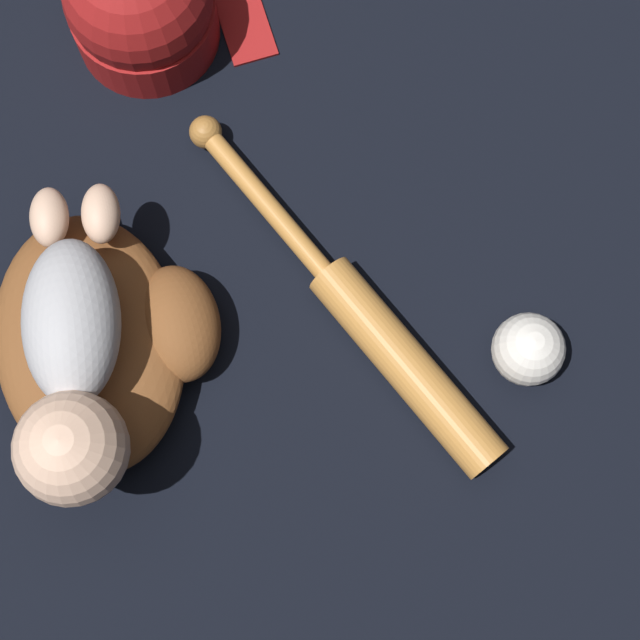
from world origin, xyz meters
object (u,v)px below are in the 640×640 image
object	(u,v)px
baseball_bat	(375,332)
baseball	(528,349)
baby_figure	(72,368)
baseball_cap	(141,3)
baseball_glove	(105,339)

from	to	relation	value
baseball_bat	baseball	bearing A→B (deg)	84.45
baby_figure	baseball	size ratio (longest dim) A/B	4.32
baseball_cap	baseball	bearing A→B (deg)	49.27
baseball_glove	baseball_cap	bearing A→B (deg)	178.16
baseball	baby_figure	bearing A→B (deg)	-82.85
baseball_glove	baseball_bat	size ratio (longest dim) A/B	0.81
baseball_glove	baseball_bat	world-z (taller)	baseball_glove
baby_figure	baseball_bat	bearing A→B (deg)	103.85
baseball_bat	baseball	xyz separation A→B (m)	(0.02, 0.16, 0.01)
baby_figure	baseball_cap	xyz separation A→B (m)	(-0.44, 0.02, -0.06)
baby_figure	baseball	distance (m)	0.48
baby_figure	baseball	bearing A→B (deg)	97.15
baseball_bat	baseball_cap	world-z (taller)	baseball_cap
baseball_bat	baseball	size ratio (longest dim) A/B	5.13
baseball_bat	baseball_cap	xyz separation A→B (m)	(-0.37, -0.28, 0.04)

